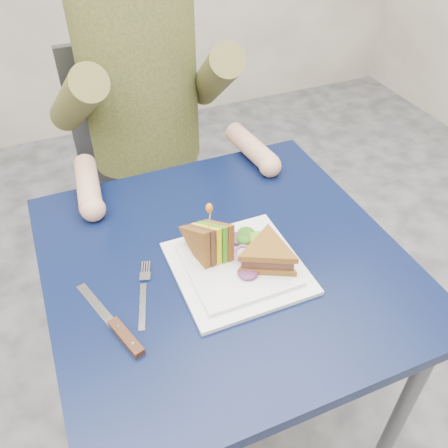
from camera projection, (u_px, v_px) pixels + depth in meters
name	position (u px, v px, depth m)	size (l,w,h in m)	color
ground	(224.00, 421.00, 1.50)	(4.00, 4.00, 0.00)	#535355
table	(224.00, 282.00, 1.08)	(0.75, 0.75, 0.73)	black
chair	(144.00, 160.00, 1.66)	(0.42, 0.40, 0.93)	#47474C
diner	(140.00, 68.00, 1.33)	(0.54, 0.59, 0.74)	#474C22
plate	(238.00, 266.00, 0.99)	(0.26, 0.26, 0.02)	white
sandwich_flat	(268.00, 255.00, 0.97)	(0.19, 0.19, 0.05)	brown
sandwich_upright	(210.00, 243.00, 0.98)	(0.09, 0.15, 0.15)	brown
fork	(143.00, 295.00, 0.94)	(0.07, 0.17, 0.01)	silver
knife	(120.00, 331.00, 0.87)	(0.09, 0.22, 0.02)	silver
toothpick	(209.00, 219.00, 0.94)	(0.00, 0.00, 0.06)	tan
toothpick_frill	(209.00, 208.00, 0.92)	(0.01, 0.01, 0.02)	orange
lettuce_spill	(238.00, 256.00, 0.98)	(0.15, 0.13, 0.02)	#337A14
onion_ring	(244.00, 254.00, 0.98)	(0.04, 0.04, 0.01)	#9E4C7A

